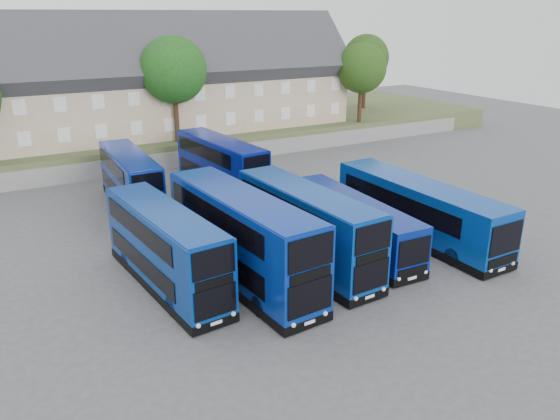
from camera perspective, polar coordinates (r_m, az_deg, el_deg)
The scene contains 14 objects.
ground at distance 28.35m, azimuth 3.32°, elevation -7.20°, with size 120.00×120.00×0.00m, color #4D4D53.
retaining_wall at distance 48.73m, azimuth -12.15°, elevation 4.98°, with size 70.00×0.40×1.50m, color slate.
earth_bank at distance 58.06m, azimuth -15.26°, elevation 7.34°, with size 80.00×20.00×2.00m, color #4A5832.
terrace_row at distance 52.64m, azimuth -17.86°, elevation 12.06°, with size 48.00×10.40×11.20m.
dd_front_left at distance 27.34m, azimuth -11.84°, elevation -4.12°, with size 3.22×10.26×4.01m.
dd_front_mid at distance 27.31m, azimuth -3.97°, elevation -3.14°, with size 3.45×11.59×4.54m.
dd_front_right at distance 29.15m, azimuth 2.74°, elevation -1.97°, with size 2.94×10.65×4.19m.
dd_rear_left at distance 39.18m, azimuth -15.31°, elevation 2.86°, with size 2.59×9.86×3.89m.
dd_rear_right at distance 41.45m, azimuth -6.17°, elevation 4.50°, with size 3.23×10.39×4.06m.
coach_east_a at distance 31.71m, azimuth 7.60°, elevation -1.48°, with size 2.75×10.85×2.94m.
coach_east_b at distance 33.87m, azimuth 14.24°, elevation -0.09°, with size 2.79×12.56×3.42m.
tree_mid at distance 49.62m, azimuth -10.94°, elevation 13.93°, with size 5.76×5.76×9.18m.
tree_east at distance 58.84m, azimuth 8.57°, elevation 14.28°, with size 5.12×5.12×8.16m.
tree_far at distance 67.99m, azimuth 9.00°, elevation 15.26°, with size 5.44×5.44×8.67m.
Camera 1 is at (-13.86, -21.12, 12.87)m, focal length 35.00 mm.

